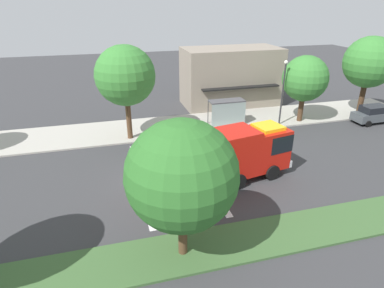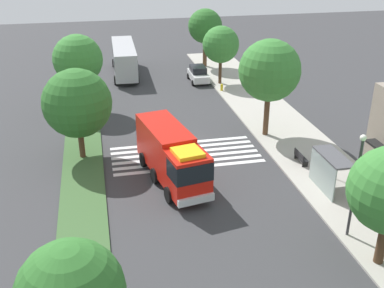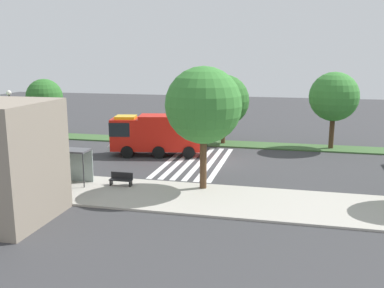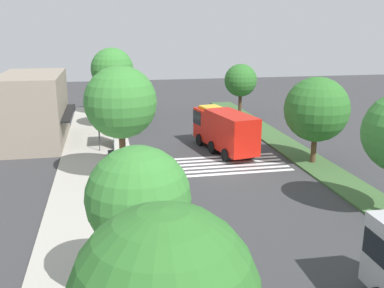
{
  "view_description": "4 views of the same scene",
  "coord_description": "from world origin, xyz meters",
  "px_view_note": "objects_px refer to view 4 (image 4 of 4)",
  "views": [
    {
      "loc": [
        -2.47,
        -20.27,
        11.72
      ],
      "look_at": [
        3.49,
        1.53,
        1.58
      ],
      "focal_mm": 30.44,
      "sensor_mm": 36.0,
      "label": 1
    },
    {
      "loc": [
        34.05,
        -6.38,
        16.26
      ],
      "look_at": [
        2.76,
        0.26,
        1.46
      ],
      "focal_mm": 43.54,
      "sensor_mm": 36.0,
      "label": 2
    },
    {
      "loc": [
        -6.42,
        35.12,
        9.05
      ],
      "look_at": [
        1.82,
        0.07,
        1.58
      ],
      "focal_mm": 40.4,
      "sensor_mm": 36.0,
      "label": 3
    },
    {
      "loc": [
        -31.64,
        8.53,
        11.03
      ],
      "look_at": [
        3.18,
        1.6,
        1.44
      ],
      "focal_mm": 41.4,
      "sensor_mm": 36.0,
      "label": 4
    }
  ],
  "objects_px": {
    "bench_near_shelter": "(112,152)",
    "median_tree_west": "(317,109)",
    "fire_truck": "(223,128)",
    "parked_car_mid": "(132,108)",
    "sidewalk_tree_center": "(121,103)",
    "median_tree_center": "(241,80)",
    "fire_hydrant": "(147,259)",
    "sidewalk_tree_west": "(138,198)",
    "bus_stop_shelter": "(110,127)",
    "sidewalk_tree_east": "(114,87)",
    "sidewalk_tree_far_east": "(112,69)",
    "street_lamp": "(119,97)"
  },
  "relations": [
    {
      "from": "bus_stop_shelter",
      "to": "fire_hydrant",
      "type": "bearing_deg",
      "value": -176.71
    },
    {
      "from": "bench_near_shelter",
      "to": "sidewalk_tree_east",
      "type": "height_order",
      "value": "sidewalk_tree_east"
    },
    {
      "from": "median_tree_west",
      "to": "median_tree_center",
      "type": "relative_size",
      "value": 1.11
    },
    {
      "from": "bench_near_shelter",
      "to": "sidewalk_tree_center",
      "type": "distance_m",
      "value": 7.71
    },
    {
      "from": "street_lamp",
      "to": "median_tree_center",
      "type": "xyz_separation_m",
      "value": [
        6.51,
        -15.03,
        0.55
      ]
    },
    {
      "from": "sidewalk_tree_west",
      "to": "sidewalk_tree_center",
      "type": "distance_m",
      "value": 15.07
    },
    {
      "from": "fire_truck",
      "to": "median_tree_west",
      "type": "height_order",
      "value": "median_tree_west"
    },
    {
      "from": "sidewalk_tree_center",
      "to": "median_tree_center",
      "type": "bearing_deg",
      "value": -35.9
    },
    {
      "from": "sidewalk_tree_center",
      "to": "sidewalk_tree_far_east",
      "type": "relative_size",
      "value": 1.0
    },
    {
      "from": "median_tree_west",
      "to": "sidewalk_tree_far_east",
      "type": "bearing_deg",
      "value": 33.27
    },
    {
      "from": "bench_near_shelter",
      "to": "median_tree_west",
      "type": "relative_size",
      "value": 0.23
    },
    {
      "from": "bus_stop_shelter",
      "to": "street_lamp",
      "type": "xyz_separation_m",
      "value": [
        5.14,
        -1.17,
        1.98
      ]
    },
    {
      "from": "parked_car_mid",
      "to": "bus_stop_shelter",
      "type": "bearing_deg",
      "value": 167.69
    },
    {
      "from": "sidewalk_tree_center",
      "to": "median_tree_center",
      "type": "relative_size",
      "value": 1.3
    },
    {
      "from": "bus_stop_shelter",
      "to": "median_tree_center",
      "type": "distance_m",
      "value": 20.11
    },
    {
      "from": "bus_stop_shelter",
      "to": "sidewalk_tree_east",
      "type": "relative_size",
      "value": 0.53
    },
    {
      "from": "fire_truck",
      "to": "bench_near_shelter",
      "type": "height_order",
      "value": "fire_truck"
    },
    {
      "from": "bench_near_shelter",
      "to": "fire_hydrant",
      "type": "height_order",
      "value": "bench_near_shelter"
    },
    {
      "from": "sidewalk_tree_east",
      "to": "fire_hydrant",
      "type": "relative_size",
      "value": 9.47
    },
    {
      "from": "sidewalk_tree_far_east",
      "to": "median_tree_west",
      "type": "relative_size",
      "value": 1.18
    },
    {
      "from": "sidewalk_tree_west",
      "to": "sidewalk_tree_east",
      "type": "xyz_separation_m",
      "value": [
        32.38,
        -0.0,
        -0.09
      ]
    },
    {
      "from": "fire_truck",
      "to": "fire_hydrant",
      "type": "relative_size",
      "value": 12.98
    },
    {
      "from": "bench_near_shelter",
      "to": "median_tree_west",
      "type": "height_order",
      "value": "median_tree_west"
    },
    {
      "from": "parked_car_mid",
      "to": "street_lamp",
      "type": "bearing_deg",
      "value": 168.51
    },
    {
      "from": "sidewalk_tree_far_east",
      "to": "median_tree_center",
      "type": "distance_m",
      "value": 15.84
    },
    {
      "from": "parked_car_mid",
      "to": "sidewalk_tree_center",
      "type": "bearing_deg",
      "value": 173.83
    },
    {
      "from": "sidewalk_tree_east",
      "to": "fire_truck",
      "type": "bearing_deg",
      "value": -140.39
    },
    {
      "from": "sidewalk_tree_far_east",
      "to": "fire_truck",
      "type": "bearing_deg",
      "value": -153.45
    },
    {
      "from": "sidewalk_tree_center",
      "to": "fire_hydrant",
      "type": "bearing_deg",
      "value": -177.69
    },
    {
      "from": "bus_stop_shelter",
      "to": "sidewalk_tree_center",
      "type": "bearing_deg",
      "value": -175.45
    },
    {
      "from": "parked_car_mid",
      "to": "fire_hydrant",
      "type": "xyz_separation_m",
      "value": [
        -36.97,
        1.7,
        -0.43
      ]
    },
    {
      "from": "street_lamp",
      "to": "median_tree_center",
      "type": "bearing_deg",
      "value": -66.57
    },
    {
      "from": "fire_truck",
      "to": "bus_stop_shelter",
      "type": "bearing_deg",
      "value": 60.25
    },
    {
      "from": "fire_truck",
      "to": "sidewalk_tree_far_east",
      "type": "relative_size",
      "value": 1.1
    },
    {
      "from": "street_lamp",
      "to": "fire_hydrant",
      "type": "distance_m",
      "value": 27.4
    },
    {
      "from": "sidewalk_tree_far_east",
      "to": "fire_hydrant",
      "type": "bearing_deg",
      "value": -179.23
    },
    {
      "from": "sidewalk_tree_far_east",
      "to": "bench_near_shelter",
      "type": "bearing_deg",
      "value": 177.81
    },
    {
      "from": "fire_truck",
      "to": "parked_car_mid",
      "type": "bearing_deg",
      "value": 9.97
    },
    {
      "from": "bench_near_shelter",
      "to": "sidewalk_tree_east",
      "type": "relative_size",
      "value": 0.24
    },
    {
      "from": "sidewalk_tree_west",
      "to": "street_lamp",
      "type": "bearing_deg",
      "value": -0.77
    },
    {
      "from": "sidewalk_tree_west",
      "to": "sidewalk_tree_far_east",
      "type": "distance_m",
      "value": 39.68
    },
    {
      "from": "bench_near_shelter",
      "to": "sidewalk_tree_east",
      "type": "distance_m",
      "value": 12.36
    },
    {
      "from": "street_lamp",
      "to": "sidewalk_tree_center",
      "type": "xyz_separation_m",
      "value": [
        -14.8,
        0.4,
        1.92
      ]
    },
    {
      "from": "sidewalk_tree_far_east",
      "to": "median_tree_west",
      "type": "distance_m",
      "value": 28.15
    },
    {
      "from": "parked_car_mid",
      "to": "sidewalk_tree_center",
      "type": "height_order",
      "value": "sidewalk_tree_center"
    },
    {
      "from": "parked_car_mid",
      "to": "sidewalk_tree_west",
      "type": "distance_m",
      "value": 39.82
    },
    {
      "from": "street_lamp",
      "to": "sidewalk_tree_far_east",
      "type": "height_order",
      "value": "sidewalk_tree_far_east"
    },
    {
      "from": "bench_near_shelter",
      "to": "sidewalk_tree_west",
      "type": "relative_size",
      "value": 0.25
    },
    {
      "from": "sidewalk_tree_center",
      "to": "sidewalk_tree_far_east",
      "type": "height_order",
      "value": "sidewalk_tree_far_east"
    },
    {
      "from": "median_tree_center",
      "to": "fire_truck",
      "type": "bearing_deg",
      "value": 157.46
    }
  ]
}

